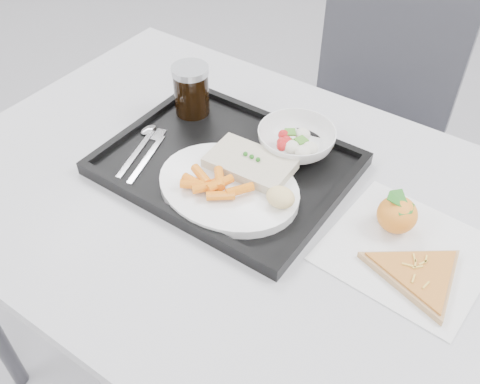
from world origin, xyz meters
name	(u,v)px	position (x,y,z in m)	size (l,w,h in m)	color
table	(248,224)	(0.00, 0.30, 0.68)	(1.20, 0.80, 0.75)	#ACACAE
chair	(366,109)	(-0.05, 0.98, 0.54)	(0.43, 0.43, 0.93)	#38393F
tray	(226,165)	(-0.08, 0.34, 0.76)	(0.45, 0.35, 0.03)	black
dinner_plate	(229,187)	(-0.03, 0.28, 0.77)	(0.27, 0.27, 0.02)	white
fish_fillet	(250,163)	(-0.03, 0.34, 0.79)	(0.16, 0.10, 0.03)	beige
bread_roll	(280,197)	(0.07, 0.29, 0.80)	(0.06, 0.06, 0.03)	#EEC190
salad_bowl	(296,140)	(0.01, 0.46, 0.79)	(0.15, 0.15, 0.05)	white
cola_glass	(191,89)	(-0.24, 0.44, 0.82)	(0.08, 0.08, 0.11)	black
cutlery	(145,145)	(-0.25, 0.29, 0.77)	(0.10, 0.17, 0.01)	silver
napkin	(407,251)	(0.29, 0.35, 0.75)	(0.26, 0.26, 0.00)	silver
tangerine	(397,214)	(0.25, 0.38, 0.79)	(0.09, 0.09, 0.07)	orange
pizza_slice	(419,275)	(0.32, 0.30, 0.76)	(0.23, 0.23, 0.02)	tan
carrot_pile	(212,184)	(-0.05, 0.25, 0.80)	(0.13, 0.08, 0.03)	orange
salad_contents	(295,144)	(0.02, 0.43, 0.80)	(0.09, 0.08, 0.02)	red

